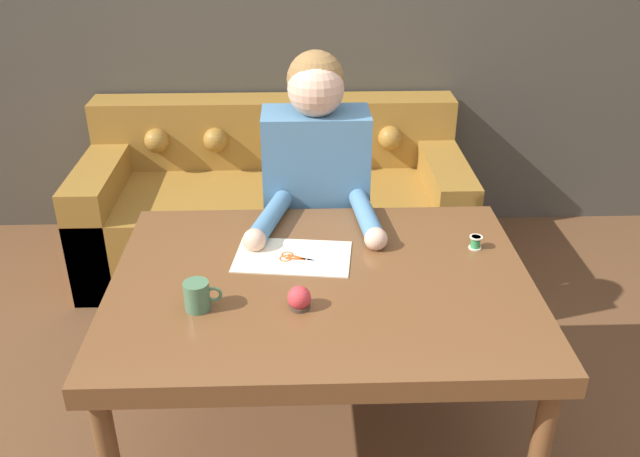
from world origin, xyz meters
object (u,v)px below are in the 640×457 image
pin_cushion (299,299)px  scissors (298,259)px  thread_spool (476,242)px  mug (198,296)px  dining_table (322,297)px  couch (275,207)px  person (316,211)px

pin_cushion → scissors: bearing=90.5°
thread_spool → mug: bearing=-159.8°
dining_table → scissors: (-0.07, 0.12, 0.07)m
scissors → thread_spool: size_ratio=4.45×
mug → pin_cushion: mug is taller
mug → pin_cushion: 0.30m
thread_spool → pin_cushion: bearing=-150.8°
dining_table → mug: mug is taller
couch → thread_spool: 1.54m
couch → scissors: couch is taller
thread_spool → scissors: bearing=-174.7°
couch → person: size_ratio=1.48×
person → dining_table: bearing=-90.0°
dining_table → couch: bearing=97.8°
dining_table → person: person is taller
person → mug: size_ratio=11.66×
person → pin_cushion: 0.79m
dining_table → mug: bearing=-157.3°
dining_table → scissors: 0.16m
scissors → mug: bearing=-136.9°
mug → pin_cushion: (0.30, -0.01, -0.01)m
scissors → mug: (-0.29, -0.28, 0.04)m
scissors → thread_spool: (0.61, 0.06, 0.02)m
mug → thread_spool: bearing=20.2°
pin_cushion → mug: bearing=178.8°
mug → thread_spool: size_ratio=2.51×
couch → dining_table: bearing=-82.2°
person → mug: (-0.37, -0.78, 0.12)m
couch → mug: mug is taller
dining_table → pin_cushion: (-0.07, -0.16, 0.10)m
dining_table → pin_cushion: bearing=-113.9°
thread_spool → pin_cushion: (-0.60, -0.34, 0.01)m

